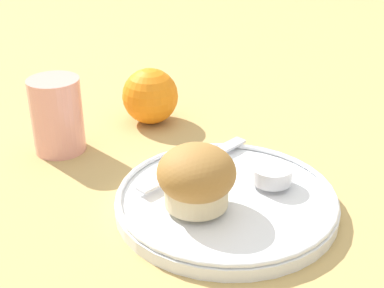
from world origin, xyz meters
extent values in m
plane|color=tan|center=(0.00, 0.00, 0.00)|extent=(3.00, 3.00, 0.00)
cylinder|color=white|center=(0.01, 0.00, 0.01)|extent=(0.24, 0.24, 0.01)
torus|color=white|center=(0.01, 0.00, 0.02)|extent=(0.24, 0.24, 0.01)
cylinder|color=beige|center=(-0.03, 0.01, 0.03)|extent=(0.07, 0.07, 0.03)
ellipsoid|color=olive|center=(-0.03, 0.01, 0.06)|extent=(0.08, 0.08, 0.06)
cylinder|color=silver|center=(0.06, -0.02, 0.03)|extent=(0.05, 0.05, 0.02)
cylinder|color=beige|center=(0.06, -0.02, 0.04)|extent=(0.04, 0.04, 0.00)
sphere|color=#4C194C|center=(0.00, 0.05, 0.03)|extent=(0.01, 0.01, 0.01)
sphere|color=#4C194C|center=(0.01, 0.05, 0.03)|extent=(0.01, 0.01, 0.01)
cube|color=silver|center=(0.02, 0.07, 0.02)|extent=(0.17, 0.03, 0.00)
sphere|color=orange|center=(0.09, 0.23, 0.04)|extent=(0.08, 0.08, 0.08)
cylinder|color=#E5998C|center=(-0.06, 0.24, 0.05)|extent=(0.07, 0.07, 0.10)
camera|label=1|loc=(-0.34, -0.34, 0.33)|focal=50.00mm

